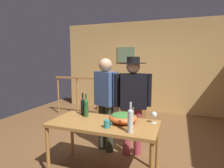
{
  "coord_description": "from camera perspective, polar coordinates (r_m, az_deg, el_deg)",
  "views": [
    {
      "loc": [
        0.81,
        -2.96,
        1.59
      ],
      "look_at": [
        -0.12,
        -0.37,
        1.22
      ],
      "focal_mm": 30.13,
      "sensor_mm": 36.0,
      "label": 1
    }
  ],
  "objects": [
    {
      "name": "ground_plane",
      "position": [
        3.45,
        4.2,
        -19.83
      ],
      "size": [
        7.18,
        7.18,
        0.0
      ],
      "primitive_type": "plane",
      "color": "brown"
    },
    {
      "name": "back_wall",
      "position": [
        5.78,
        11.77,
        5.06
      ],
      "size": [
        5.5,
        0.1,
        2.7
      ],
      "primitive_type": "cube",
      "color": "tan",
      "rests_on": "ground_plane"
    },
    {
      "name": "framed_picture",
      "position": [
        5.88,
        4.23,
        8.86
      ],
      "size": [
        0.55,
        0.03,
        0.47
      ],
      "primitive_type": "cube",
      "color": "#647C5B"
    },
    {
      "name": "stair_railing",
      "position": [
        4.9,
        0.65,
        -2.84
      ],
      "size": [
        2.61,
        0.1,
        1.14
      ],
      "color": "#9E6B33",
      "rests_on": "ground_plane"
    },
    {
      "name": "tv_console",
      "position": [
        5.83,
        1.01,
        -5.88
      ],
      "size": [
        0.9,
        0.4,
        0.46
      ],
      "primitive_type": "cube",
      "color": "#38281E",
      "rests_on": "ground_plane"
    },
    {
      "name": "flat_screen_tv",
      "position": [
        5.71,
        0.92,
        -1.38
      ],
      "size": [
        0.53,
        0.12,
        0.39
      ],
      "color": "black",
      "rests_on": "tv_console"
    },
    {
      "name": "serving_table",
      "position": [
        2.61,
        -2.56,
        -13.1
      ],
      "size": [
        1.46,
        0.69,
        0.74
      ],
      "color": "#9E6B33",
      "rests_on": "ground_plane"
    },
    {
      "name": "salad_bowl",
      "position": [
        2.55,
        3.35,
        -10.03
      ],
      "size": [
        0.38,
        0.38,
        0.22
      ],
      "color": "#DB5B23",
      "rests_on": "serving_table"
    },
    {
      "name": "wine_glass",
      "position": [
        2.58,
        12.69,
        -9.23
      ],
      "size": [
        0.07,
        0.07,
        0.16
      ],
      "color": "silver",
      "rests_on": "serving_table"
    },
    {
      "name": "wine_bottle_dark",
      "position": [
        2.9,
        -8.84,
        -6.67
      ],
      "size": [
        0.07,
        0.07,
        0.34
      ],
      "color": "black",
      "rests_on": "serving_table"
    },
    {
      "name": "wine_bottle_clear",
      "position": [
        2.21,
        5.6,
        -10.83
      ],
      "size": [
        0.07,
        0.07,
        0.36
      ],
      "color": "silver",
      "rests_on": "serving_table"
    },
    {
      "name": "wine_bottle_green",
      "position": [
        2.81,
        -7.85,
        -7.07
      ],
      "size": [
        0.07,
        0.07,
        0.35
      ],
      "color": "#1E5628",
      "rests_on": "serving_table"
    },
    {
      "name": "mug_teal",
      "position": [
        2.37,
        -1.54,
        -12.02
      ],
      "size": [
        0.11,
        0.07,
        0.1
      ],
      "color": "teal",
      "rests_on": "serving_table"
    },
    {
      "name": "person_standing_left",
      "position": [
        3.21,
        -1.96,
        -4.17
      ],
      "size": [
        0.5,
        0.33,
        1.6
      ],
      "rotation": [
        0.0,
        0.0,
        2.77
      ],
      "color": "#2D3323",
      "rests_on": "ground_plane"
    },
    {
      "name": "person_standing_right",
      "position": [
        3.07,
        6.31,
        -4.1
      ],
      "size": [
        0.57,
        0.41,
        1.63
      ],
      "rotation": [
        0.0,
        0.0,
        3.52
      ],
      "color": "#9E3842",
      "rests_on": "ground_plane"
    }
  ]
}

